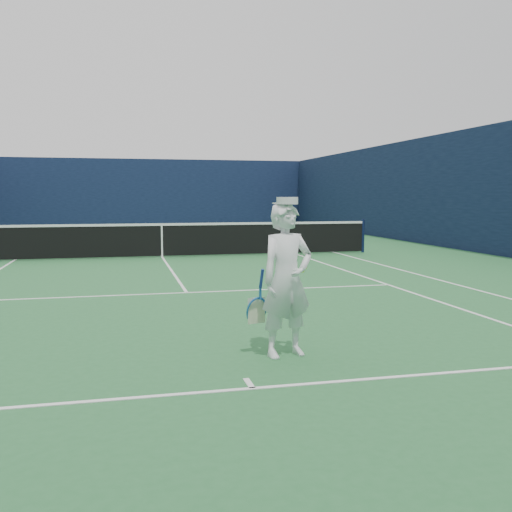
% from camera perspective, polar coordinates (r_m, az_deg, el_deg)
% --- Properties ---
extents(ground, '(80.00, 80.00, 0.00)m').
position_cam_1_polar(ground, '(17.10, -9.36, -0.12)').
color(ground, '#276735').
rests_on(ground, ground).
extents(court_markings, '(11.03, 23.83, 0.01)m').
position_cam_1_polar(court_markings, '(17.10, -9.36, -0.11)').
color(court_markings, white).
rests_on(court_markings, ground).
extents(windscreen_fence, '(20.12, 36.12, 4.00)m').
position_cam_1_polar(windscreen_fence, '(17.01, -9.48, 6.59)').
color(windscreen_fence, '#0E1733').
rests_on(windscreen_fence, ground).
extents(tennis_net, '(12.88, 0.09, 1.07)m').
position_cam_1_polar(tennis_net, '(17.05, -9.39, 1.73)').
color(tennis_net, '#141E4C').
rests_on(tennis_net, ground).
extents(tennis_player, '(0.83, 0.56, 1.80)m').
position_cam_1_polar(tennis_player, '(6.42, 3.09, -2.35)').
color(tennis_player, white).
rests_on(tennis_player, ground).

